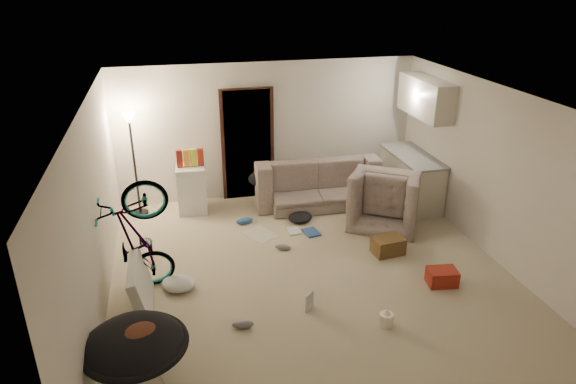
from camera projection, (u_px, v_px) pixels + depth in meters
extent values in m
cube|color=#C0B294|center=(312.00, 276.00, 7.23)|extent=(5.50, 6.00, 0.02)
cube|color=white|center=(316.00, 100.00, 6.23)|extent=(5.50, 6.00, 0.02)
cube|color=silver|center=(268.00, 130.00, 9.42)|extent=(5.50, 0.02, 2.50)
cube|color=silver|center=(420.00, 343.00, 4.05)|extent=(5.50, 0.02, 2.50)
cube|color=silver|center=(93.00, 216.00, 6.14)|extent=(0.02, 6.00, 2.50)
cube|color=silver|center=(499.00, 176.00, 7.32)|extent=(0.02, 6.00, 2.50)
cube|color=black|center=(248.00, 145.00, 9.39)|extent=(0.85, 0.10, 2.04)
cube|color=#361B13|center=(248.00, 145.00, 9.36)|extent=(0.97, 0.04, 2.10)
cylinder|color=black|center=(141.00, 212.00, 9.07)|extent=(0.28, 0.28, 0.03)
cylinder|color=black|center=(135.00, 168.00, 8.74)|extent=(0.04, 0.04, 1.70)
cone|color=#FFE0A5|center=(129.00, 119.00, 8.40)|extent=(0.24, 0.24, 0.18)
cube|color=beige|center=(410.00, 180.00, 9.36)|extent=(0.60, 1.50, 0.88)
cube|color=gray|center=(413.00, 156.00, 9.18)|extent=(0.64, 1.54, 0.04)
cube|color=beige|center=(426.00, 97.00, 8.79)|extent=(0.38, 1.40, 0.65)
imported|color=#3D443C|center=(315.00, 185.00, 9.44)|extent=(2.27, 0.96, 0.65)
imported|color=#3D443C|center=(387.00, 201.00, 8.71)|extent=(1.45, 1.41, 0.72)
imported|color=black|center=(140.00, 262.00, 6.71)|extent=(1.69, 0.77, 0.96)
imported|color=maroon|center=(306.00, 313.00, 6.43)|extent=(0.30, 0.31, 0.02)
cube|color=white|center=(192.00, 189.00, 9.02)|extent=(0.52, 0.52, 0.84)
cube|color=maroon|center=(179.00, 159.00, 8.75)|extent=(0.11, 0.08, 0.30)
cube|color=orange|center=(186.00, 158.00, 8.78)|extent=(0.11, 0.08, 0.30)
cube|color=yellow|center=(194.00, 157.00, 8.80)|extent=(0.12, 0.10, 0.30)
cube|color=maroon|center=(201.00, 157.00, 8.83)|extent=(0.11, 0.09, 0.30)
cylinder|color=silver|center=(138.00, 368.00, 5.20)|extent=(0.70, 0.70, 0.49)
ellipsoid|color=black|center=(135.00, 345.00, 5.08)|extent=(0.99, 0.99, 0.41)
torus|color=black|center=(135.00, 345.00, 5.08)|extent=(1.06, 1.06, 0.08)
ellipsoid|color=#572D1E|center=(139.00, 337.00, 5.02)|extent=(0.61, 0.58, 0.22)
ellipsoid|color=black|center=(264.00, 178.00, 9.16)|extent=(0.62, 0.53, 0.28)
cube|color=silver|center=(141.00, 286.00, 6.41)|extent=(0.26, 0.98, 0.66)
cube|color=brown|center=(388.00, 245.00, 7.75)|extent=(0.48, 0.37, 0.26)
cube|color=maroon|center=(442.00, 277.00, 6.99)|extent=(0.43, 0.34, 0.22)
cylinder|color=white|center=(386.00, 320.00, 6.18)|extent=(0.17, 0.17, 0.17)
cone|color=white|center=(387.00, 311.00, 6.13)|extent=(0.10, 0.10, 0.07)
cube|color=beige|center=(260.00, 234.00, 8.35)|extent=(0.59, 0.65, 0.01)
cube|color=#2B549D|center=(311.00, 232.00, 8.39)|extent=(0.27, 0.33, 0.03)
cube|color=silver|center=(294.00, 231.00, 8.44)|extent=(0.21, 0.27, 0.02)
ellipsoid|color=#2B549D|center=(245.00, 221.00, 8.68)|extent=(0.31, 0.17, 0.11)
ellipsoid|color=slate|center=(283.00, 247.00, 7.87)|extent=(0.27, 0.19, 0.09)
ellipsoid|color=slate|center=(243.00, 324.00, 6.16)|extent=(0.27, 0.14, 0.10)
ellipsoid|color=black|center=(300.00, 217.00, 8.78)|extent=(0.58, 0.57, 0.13)
ellipsoid|color=silver|center=(179.00, 283.00, 6.91)|extent=(0.60, 0.58, 0.14)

